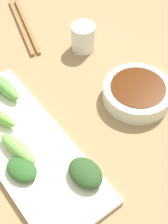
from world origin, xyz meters
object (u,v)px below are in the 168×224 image
(sauce_bowl, at_px, (137,92))
(tea_cup, at_px, (83,37))
(serving_plate, at_px, (25,145))
(chopsticks, at_px, (24,26))

(sauce_bowl, relative_size, tea_cup, 2.23)
(sauce_bowl, distance_m, serving_plate, 0.25)
(serving_plate, relative_size, tea_cup, 6.06)
(serving_plate, height_order, chopsticks, serving_plate)
(chopsticks, xyz_separation_m, tea_cup, (-0.07, 0.15, 0.03))
(serving_plate, bearing_deg, sauce_bowl, 171.61)
(sauce_bowl, xyz_separation_m, serving_plate, (0.25, -0.04, -0.01))
(tea_cup, bearing_deg, chopsticks, -64.47)
(sauce_bowl, relative_size, chopsticks, 0.63)
(serving_plate, xyz_separation_m, tea_cup, (-0.26, -0.16, 0.03))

